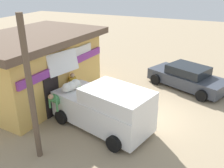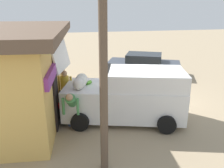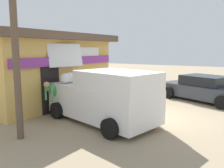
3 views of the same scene
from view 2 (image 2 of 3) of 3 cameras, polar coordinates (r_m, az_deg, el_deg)
The scene contains 9 objects.
ground_plane at distance 10.81m, azimuth 7.45°, elevation -3.64°, with size 60.00×60.00×0.00m, color #9E896B.
storefront_bar at distance 9.43m, azimuth -25.03°, elevation 2.60°, with size 7.30×5.20×3.39m.
delivery_van at distance 8.53m, azimuth 3.81°, elevation -2.76°, with size 3.07×4.85×2.89m.
parked_sedan at distance 14.58m, azimuth 7.84°, elevation 4.75°, with size 3.47×4.76×1.31m.
vendor_standing at distance 9.37m, azimuth -11.54°, elevation -0.94°, with size 0.41×0.56×1.70m.
customer_bending at distance 7.94m, azimuth -9.80°, elevation -5.26°, with size 0.79×0.63×1.44m.
unloaded_banana_pile at distance 9.30m, azimuth -15.15°, elevation -6.70°, with size 0.79×0.93×0.42m.
paint_bucket at distance 11.73m, azimuth -7.94°, elevation -1.02°, with size 0.33×0.33×0.32m, color blue.
utility_pole at distance 5.34m, azimuth -2.11°, elevation 1.60°, with size 0.20×0.20×5.00m, color brown.
Camera 2 is at (-9.42, 3.39, 4.06)m, focal length 36.90 mm.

